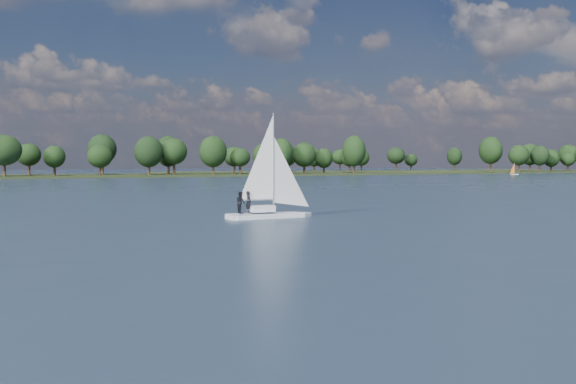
% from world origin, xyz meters
% --- Properties ---
extents(ground, '(700.00, 700.00, 0.00)m').
position_xyz_m(ground, '(0.00, 100.00, 0.00)').
color(ground, '#233342').
rests_on(ground, ground).
extents(far_shore, '(660.00, 40.00, 1.50)m').
position_xyz_m(far_shore, '(0.00, 212.00, 0.00)').
color(far_shore, black).
rests_on(far_shore, ground).
extents(far_shore_back, '(220.00, 30.00, 1.40)m').
position_xyz_m(far_shore_back, '(160.00, 260.00, 0.00)').
color(far_shore_back, black).
rests_on(far_shore_back, ground).
extents(sailboat, '(7.43, 2.14, 9.76)m').
position_xyz_m(sailboat, '(-3.25, 38.67, 2.72)').
color(sailboat, white).
rests_on(sailboat, ground).
extents(dinghy_orange, '(3.28, 2.81, 5.02)m').
position_xyz_m(dinghy_orange, '(171.35, 173.89, 1.19)').
color(dinghy_orange, silver).
rests_on(dinghy_orange, ground).
extents(treeline, '(562.61, 73.74, 17.99)m').
position_xyz_m(treeline, '(-0.98, 208.71, 7.98)').
color(treeline, black).
rests_on(treeline, ground).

